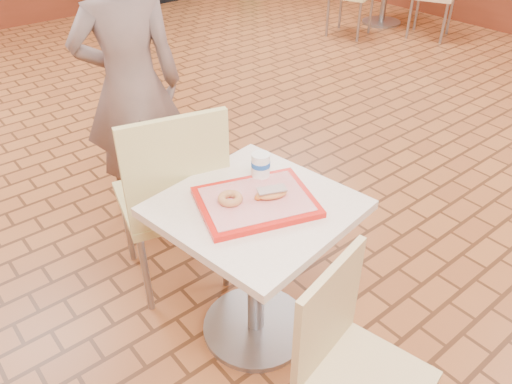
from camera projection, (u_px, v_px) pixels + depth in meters
wainscot_band at (342, 103)px, 3.29m from camera, size 8.00×10.00×1.00m
main_table at (256, 250)px, 2.10m from camera, size 0.69×0.69×0.73m
chair_main_front at (350, 360)px, 1.69m from camera, size 0.46×0.46×0.83m
chair_main_back at (173, 194)px, 2.32m from camera, size 0.57×0.57×1.01m
customer at (131, 87)px, 2.75m from camera, size 0.68×0.56×1.61m
serving_tray at (256, 202)px, 1.96m from camera, size 0.44×0.35×0.03m
ring_donut at (230, 198)px, 1.93m from camera, size 0.10×0.10×0.03m
long_john_donut at (271, 193)px, 1.95m from camera, size 0.14×0.11×0.04m
paper_cup at (261, 164)px, 2.07m from camera, size 0.08×0.08×0.10m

